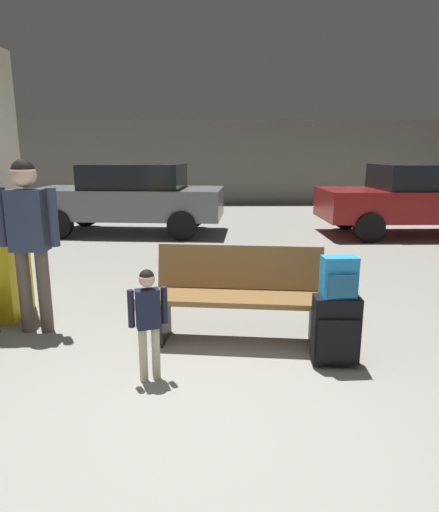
% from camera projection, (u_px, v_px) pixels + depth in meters
% --- Properties ---
extents(ground_plane, '(18.00, 18.00, 0.10)m').
position_uv_depth(ground_plane, '(202.00, 273.00, 6.85)').
color(ground_plane, gray).
extents(garage_back_wall, '(18.00, 0.12, 2.80)m').
position_uv_depth(garage_back_wall, '(207.00, 163.00, 15.15)').
color(garage_back_wall, slate).
rests_on(garage_back_wall, ground_plane).
extents(bench, '(1.65, 0.71, 0.89)m').
position_uv_depth(bench, '(238.00, 296.00, 4.22)').
color(bench, brown).
rests_on(bench, ground_plane).
extents(suitcase, '(0.39, 0.25, 0.60)m').
position_uv_depth(suitcase, '(336.00, 329.00, 3.73)').
color(suitcase, black).
rests_on(suitcase, ground_plane).
extents(backpack_bright, '(0.29, 0.20, 0.34)m').
position_uv_depth(backpack_bright, '(339.00, 278.00, 3.62)').
color(backpack_bright, '#268CD8').
rests_on(backpack_bright, suitcase).
extents(child, '(0.29, 0.18, 0.90)m').
position_uv_depth(child, '(148.00, 313.00, 3.43)').
color(child, beige).
rests_on(child, ground_plane).
extents(adult, '(0.58, 0.24, 1.70)m').
position_uv_depth(adult, '(29.00, 228.00, 4.28)').
color(adult, brown).
rests_on(adult, ground_plane).
extents(parked_car_far, '(4.23, 2.08, 1.51)m').
position_uv_depth(parked_car_far, '(130.00, 197.00, 9.85)').
color(parked_car_far, slate).
rests_on(parked_car_far, ground_plane).
extents(parked_car_side, '(4.11, 1.82, 1.51)m').
position_uv_depth(parked_car_side, '(420.00, 198.00, 9.58)').
color(parked_car_side, maroon).
rests_on(parked_car_side, ground_plane).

